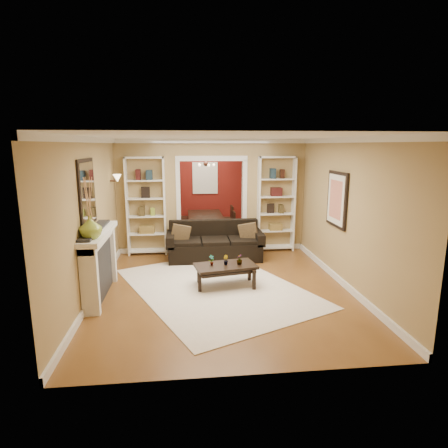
{
  "coord_description": "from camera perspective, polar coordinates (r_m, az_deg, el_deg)",
  "views": [
    {
      "loc": [
        -0.66,
        -7.75,
        2.57
      ],
      "look_at": [
        0.09,
        -0.8,
        1.08
      ],
      "focal_mm": 30.0,
      "sensor_mm": 36.0,
      "label": 1
    }
  ],
  "objects": [
    {
      "name": "ceiling",
      "position": [
        7.78,
        -1.29,
        12.98
      ],
      "size": [
        8.0,
        8.0,
        0.0
      ],
      "primitive_type": "plane",
      "rotation": [
        3.14,
        0.0,
        0.0
      ],
      "color": "white",
      "rests_on": "ground"
    },
    {
      "name": "partition_wall",
      "position": [
        9.06,
        -1.9,
        4.27
      ],
      "size": [
        4.5,
        0.15,
        2.7
      ],
      "primitive_type": "cube",
      "color": "#A58957",
      "rests_on": "floor"
    },
    {
      "name": "bookshelf_right",
      "position": [
        9.17,
        7.92,
        2.99
      ],
      "size": [
        0.9,
        0.3,
        2.3
      ],
      "primitive_type": "cube",
      "color": "white",
      "rests_on": "floor"
    },
    {
      "name": "vase",
      "position": [
        6.04,
        -19.69,
        -0.47
      ],
      "size": [
        0.38,
        0.38,
        0.35
      ],
      "primitive_type": "imported",
      "rotation": [
        0.0,
        0.0,
        -0.13
      ],
      "color": "olive",
      "rests_on": "fireplace"
    },
    {
      "name": "pillow_left",
      "position": [
        8.41,
        -6.64,
        -1.49
      ],
      "size": [
        0.41,
        0.15,
        0.4
      ],
      "primitive_type": "cube",
      "rotation": [
        0.0,
        0.0,
        0.08
      ],
      "color": "brown",
      "rests_on": "sofa"
    },
    {
      "name": "framed_art",
      "position": [
        7.41,
        16.78,
        3.6
      ],
      "size": [
        0.04,
        0.85,
        1.05
      ],
      "primitive_type": "cube",
      "color": "black",
      "rests_on": "wall_right"
    },
    {
      "name": "mirror",
      "position": [
        6.49,
        -20.14,
        4.49
      ],
      "size": [
        0.03,
        0.95,
        1.1
      ],
      "primitive_type": "cube",
      "color": "silver",
      "rests_on": "wall_left"
    },
    {
      "name": "plant_center",
      "position": [
        6.85,
        0.24,
        -5.52
      ],
      "size": [
        0.11,
        0.12,
        0.18
      ],
      "primitive_type": "imported",
      "rotation": [
        0.0,
        0.0,
        1.94
      ],
      "color": "#336626",
      "rests_on": "coffee_table"
    },
    {
      "name": "wall_right",
      "position": [
        8.37,
        14.32,
        3.27
      ],
      "size": [
        0.0,
        8.0,
        8.0
      ],
      "primitive_type": "plane",
      "rotation": [
        1.57,
        0.0,
        -1.57
      ],
      "color": "#A58957",
      "rests_on": "ground"
    },
    {
      "name": "wall_front",
      "position": [
        4.0,
        3.69,
        -5.73
      ],
      "size": [
        8.0,
        0.0,
        8.0
      ],
      "primitive_type": "plane",
      "rotation": [
        -1.57,
        0.0,
        0.0
      ],
      "color": "#A58957",
      "rests_on": "ground"
    },
    {
      "name": "wall_back",
      "position": [
        11.83,
        -2.91,
        6.08
      ],
      "size": [
        8.0,
        0.0,
        8.0
      ],
      "primitive_type": "plane",
      "rotation": [
        1.57,
        0.0,
        0.0
      ],
      "color": "#A58957",
      "rests_on": "ground"
    },
    {
      "name": "red_back_panel",
      "position": [
        11.81,
        -2.9,
        5.92
      ],
      "size": [
        4.44,
        0.04,
        2.64
      ],
      "primitive_type": "cube",
      "color": "maroon",
      "rests_on": "floor"
    },
    {
      "name": "dining_table",
      "position": [
        10.74,
        -2.69,
        -0.17
      ],
      "size": [
        1.74,
        0.97,
        0.61
      ],
      "primitive_type": "imported",
      "rotation": [
        0.0,
        0.0,
        1.57
      ],
      "color": "black",
      "rests_on": "floor"
    },
    {
      "name": "wall_left",
      "position": [
        8.01,
        -17.53,
        2.7
      ],
      "size": [
        0.0,
        8.0,
        8.0
      ],
      "primitive_type": "plane",
      "rotation": [
        1.57,
        0.0,
        1.57
      ],
      "color": "#A58957",
      "rests_on": "ground"
    },
    {
      "name": "area_rug",
      "position": [
        6.95,
        -1.33,
        -9.61
      ],
      "size": [
        3.93,
        4.46,
        0.01
      ],
      "primitive_type": "cube",
      "rotation": [
        0.0,
        0.0,
        0.42
      ],
      "color": "white",
      "rests_on": "floor"
    },
    {
      "name": "wall_sconce",
      "position": [
        8.47,
        -16.35,
        6.53
      ],
      "size": [
        0.18,
        0.18,
        0.22
      ],
      "primitive_type": "cube",
      "color": "#FFE0A5",
      "rests_on": "wall_left"
    },
    {
      "name": "dining_chair_sw",
      "position": [
        10.99,
        -5.66,
        0.86
      ],
      "size": [
        0.47,
        0.47,
        0.91
      ],
      "primitive_type": "cube",
      "rotation": [
        0.0,
        0.0,
        1.61
      ],
      "color": "black",
      "rests_on": "floor"
    },
    {
      "name": "plant_left",
      "position": [
        6.83,
        -1.9,
        -5.53
      ],
      "size": [
        0.12,
        0.11,
        0.19
      ],
      "primitive_type": "imported",
      "rotation": [
        0.0,
        0.0,
        0.6
      ],
      "color": "#336626",
      "rests_on": "coffee_table"
    },
    {
      "name": "dining_window",
      "position": [
        11.74,
        -2.9,
        7.01
      ],
      "size": [
        0.78,
        0.03,
        0.98
      ],
      "primitive_type": "cube",
      "color": "#8CA5CC",
      "rests_on": "wall_back"
    },
    {
      "name": "dining_chair_ne",
      "position": [
        10.48,
        0.41,
        -0.04
      ],
      "size": [
        0.39,
        0.39,
        0.76
      ],
      "primitive_type": "cube",
      "rotation": [
        0.0,
        0.0,
        -1.61
      ],
      "color": "black",
      "rests_on": "floor"
    },
    {
      "name": "dining_chair_nw",
      "position": [
        10.4,
        -5.63,
        0.33
      ],
      "size": [
        0.6,
        0.6,
        0.95
      ],
      "primitive_type": "cube",
      "rotation": [
        0.0,
        0.0,
        1.92
      ],
      "color": "black",
      "rests_on": "floor"
    },
    {
      "name": "sofa",
      "position": [
        8.5,
        -1.42,
        -2.6
      ],
      "size": [
        2.17,
        0.94,
        0.85
      ],
      "primitive_type": "cube",
      "color": "black",
      "rests_on": "floor"
    },
    {
      "name": "plant_right",
      "position": [
        6.88,
        2.37,
        -5.41
      ],
      "size": [
        0.12,
        0.12,
        0.19
      ],
      "primitive_type": "imported",
      "rotation": [
        0.0,
        0.0,
        4.57
      ],
      "color": "#336626",
      "rests_on": "coffee_table"
    },
    {
      "name": "bookshelf_left",
      "position": [
        8.94,
        -11.77,
        2.63
      ],
      "size": [
        0.9,
        0.3,
        2.3
      ],
      "primitive_type": "cube",
      "color": "white",
      "rests_on": "floor"
    },
    {
      "name": "pillow_right",
      "position": [
        8.53,
        3.74,
        -1.23
      ],
      "size": [
        0.42,
        0.23,
        0.41
      ],
      "primitive_type": "cube",
      "rotation": [
        0.0,
        0.0,
        -0.31
      ],
      "color": "brown",
      "rests_on": "sofa"
    },
    {
      "name": "fireplace",
      "position": [
        6.71,
        -18.23,
        -5.84
      ],
      "size": [
        0.32,
        1.7,
        1.16
      ],
      "primitive_type": "cube",
      "color": "white",
      "rests_on": "floor"
    },
    {
      "name": "dining_chair_se",
      "position": [
        11.06,
        0.05,
        0.77
      ],
      "size": [
        0.41,
        0.41,
        0.83
      ],
      "primitive_type": "cube",
      "rotation": [
        0.0,
        0.0,
        -1.58
      ],
      "color": "black",
      "rests_on": "floor"
    },
    {
      "name": "coffee_table",
      "position": [
        6.95,
        0.24,
        -7.85
      ],
      "size": [
        1.19,
        0.79,
        0.42
      ],
      "primitive_type": "cube",
      "rotation": [
        0.0,
        0.0,
        0.19
      ],
      "color": "black",
      "rests_on": "floor"
    },
    {
      "name": "floor",
      "position": [
        8.19,
        -1.2,
        -6.26
      ],
      "size": [
        8.0,
        8.0,
        0.0
      ],
      "primitive_type": "plane",
      "color": "brown",
      "rests_on": "ground"
    },
    {
      "name": "chandelier",
      "position": [
        10.49,
        -2.54,
        9.0
      ],
      "size": [
        0.5,
        0.5,
        0.3
      ],
      "primitive_type": "cube",
      "color": "#3F241C",
      "rests_on": "ceiling"
    }
  ]
}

